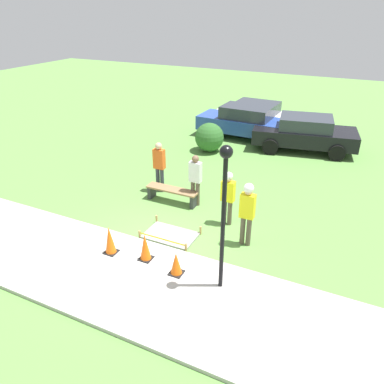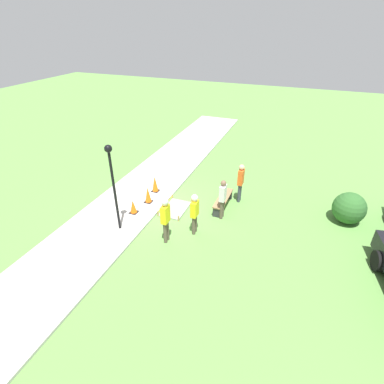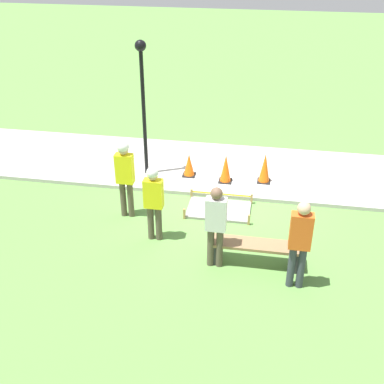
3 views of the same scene
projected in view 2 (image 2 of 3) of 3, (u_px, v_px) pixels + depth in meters
ground_plane at (164, 206)px, 13.60m from camera, size 60.00×60.00×0.00m
sidewalk at (134, 198)px, 14.07m from camera, size 28.00×3.16×0.10m
wet_concrete_patch at (175, 209)px, 13.33m from camera, size 1.55×1.02×0.26m
traffic_cone_near_patch at (155, 184)px, 14.38m from camera, size 0.34×0.34×0.80m
traffic_cone_far_patch at (148, 195)px, 13.54m from camera, size 0.34×0.34×0.76m
traffic_cone_sidewalk_edge at (133, 207)px, 12.82m from camera, size 0.34×0.34×0.62m
park_bench at (223, 200)px, 13.35m from camera, size 1.84×0.44×0.50m
worker_supervisor at (165, 216)px, 10.90m from camera, size 0.40×0.28×1.91m
worker_assistant at (195, 211)px, 11.40m from camera, size 0.40×0.25×1.75m
bystander_in_orange_shirt at (241, 181)px, 13.46m from camera, size 0.40×0.24×1.85m
bystander_in_gray_shirt at (223, 197)px, 12.33m from camera, size 0.40×0.23×1.78m
lamppost_near at (112, 176)px, 10.84m from camera, size 0.28×0.28×3.54m
shrub_rounded_near at (349, 208)px, 12.25m from camera, size 1.32×1.32×1.32m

